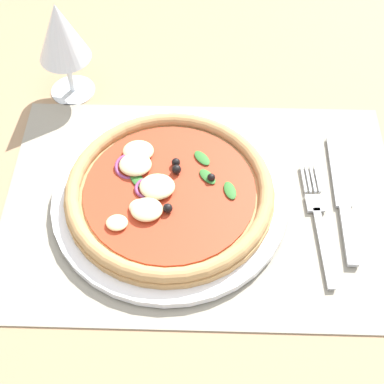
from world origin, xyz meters
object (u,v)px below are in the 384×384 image
(fork, at_px, (318,216))
(wine_glass, at_px, (61,35))
(pizza, at_px, (169,192))
(plate, at_px, (170,200))
(knife, at_px, (343,195))

(fork, height_order, wine_glass, wine_glass)
(pizza, xyz_separation_m, wine_glass, (-0.15, 0.20, 0.08))
(pizza, relative_size, fork, 1.44)
(plate, height_order, fork, plate)
(plate, xyz_separation_m, fork, (0.18, -0.02, -0.00))
(fork, relative_size, wine_glass, 1.21)
(plate, distance_m, fork, 0.18)
(fork, xyz_separation_m, knife, (0.03, 0.03, 0.00))
(plate, distance_m, pizza, 0.02)
(plate, relative_size, pizza, 1.13)
(plate, relative_size, fork, 1.63)
(wine_glass, bearing_deg, plate, -52.81)
(pizza, height_order, knife, pizza)
(fork, xyz_separation_m, wine_glass, (-0.34, 0.22, 0.09))
(fork, bearing_deg, pizza, 81.31)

